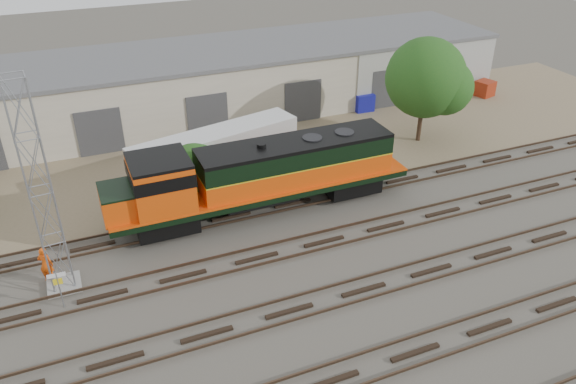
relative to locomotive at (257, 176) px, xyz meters
name	(u,v)px	position (x,y,z in m)	size (l,w,h in m)	color
ground	(267,275)	(-1.71, -6.00, -2.51)	(140.00, 140.00, 0.00)	#47423A
dirt_strip	(194,156)	(-1.71, 9.00, -2.50)	(80.00, 16.00, 0.02)	#726047
tracks	(289,311)	(-1.71, -9.00, -2.43)	(80.00, 20.40, 0.28)	black
warehouse	(167,87)	(-1.67, 16.98, 0.14)	(58.40, 10.40, 5.30)	beige
locomotive	(257,176)	(0.00, 0.00, 0.00)	(18.33, 3.22, 4.41)	black
signal_tower	(41,195)	(-11.38, -2.88, 2.78)	(1.60, 1.60, 10.89)	gray
sign_post	(58,283)	(-11.49, -4.49, -1.09)	(0.83, 0.08, 2.03)	gray
worker	(46,264)	(-12.03, -2.09, -1.51)	(0.73, 0.48, 2.00)	#F7520D
semi_trailer	(220,149)	(-0.84, 4.88, -0.29)	(11.70, 4.90, 3.53)	silver
dumpster_blue	(363,102)	(14.06, 12.21, -1.76)	(1.60, 1.50, 1.50)	#14168F
dumpster_red	(485,88)	(26.11, 10.96, -1.81)	(1.50, 1.40, 1.40)	maroon
tree_mid	(199,178)	(-2.92, 2.43, -0.81)	(4.30, 4.10, 4.10)	#382619
tree_east	(431,80)	(15.24, 4.83, 2.31)	(6.15, 5.85, 7.90)	#382619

